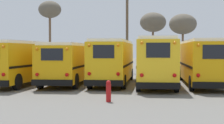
{
  "coord_description": "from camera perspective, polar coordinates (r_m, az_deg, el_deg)",
  "views": [
    {
      "loc": [
        3.54,
        -24.45,
        2.49
      ],
      "look_at": [
        0.0,
        -0.09,
        1.62
      ],
      "focal_mm": 55.0,
      "sensor_mm": 36.0,
      "label": 1
    }
  ],
  "objects": [
    {
      "name": "school_bus_1",
      "position": [
        25.68,
        -6.84,
        0.08
      ],
      "size": [
        2.94,
        10.56,
        2.96
      ],
      "color": "#E5A00C",
      "rests_on": "ground"
    },
    {
      "name": "school_bus_2",
      "position": [
        25.15,
        0.17,
        0.28
      ],
      "size": [
        2.62,
        9.59,
        3.19
      ],
      "color": "yellow",
      "rests_on": "ground"
    },
    {
      "name": "fire_hydrant",
      "position": [
        16.45,
        -0.58,
        -4.85
      ],
      "size": [
        0.24,
        0.24,
        1.03
      ],
      "color": "#B21414",
      "rests_on": "ground"
    },
    {
      "name": "ground_plane",
      "position": [
        24.83,
        0.03,
        -3.73
      ],
      "size": [
        160.0,
        160.0,
        0.0
      ],
      "primitive_type": "plane",
      "color": "#66635E"
    },
    {
      "name": "utility_pole",
      "position": [
        37.43,
        2.53,
        5.53
      ],
      "size": [
        1.8,
        0.29,
        9.25
      ],
      "color": "brown",
      "rests_on": "ground"
    },
    {
      "name": "school_bus_4",
      "position": [
        25.0,
        14.62,
        0.19
      ],
      "size": [
        2.69,
        10.36,
        3.18
      ],
      "color": "#E5A00C",
      "rests_on": "ground"
    },
    {
      "name": "school_bus_0",
      "position": [
        25.4,
        -14.54,
        0.16
      ],
      "size": [
        2.69,
        9.49,
        3.1
      ],
      "color": "#E5A00C",
      "rests_on": "ground"
    },
    {
      "name": "bare_tree_0",
      "position": [
        39.6,
        11.69,
        6.14
      ],
      "size": [
        3.08,
        3.08,
        6.56
      ],
      "color": "brown",
      "rests_on": "ground"
    },
    {
      "name": "bare_tree_1",
      "position": [
        43.28,
        -10.3,
        8.42
      ],
      "size": [
        2.79,
        2.79,
        8.51
      ],
      "color": "brown",
      "rests_on": "ground"
    },
    {
      "name": "school_bus_3",
      "position": [
        23.8,
        7.34,
        0.29
      ],
      "size": [
        2.83,
        9.62,
        3.3
      ],
      "color": "yellow",
      "rests_on": "ground"
    },
    {
      "name": "bare_tree_2",
      "position": [
        43.64,
        6.83,
        6.52
      ],
      "size": [
        3.28,
        3.28,
        7.21
      ],
      "color": "brown",
      "rests_on": "ground"
    }
  ]
}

